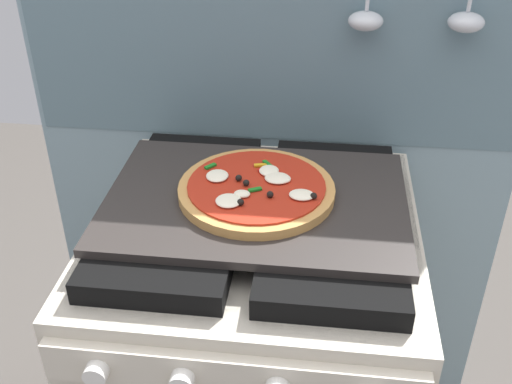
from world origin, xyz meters
TOP-DOWN VIEW (x-y plane):
  - kitchen_backsplash at (0.00, 0.33)m, footprint 1.10×0.09m
  - stove at (-0.00, -0.00)m, footprint 0.60×0.64m
  - baking_tray at (0.00, 0.00)m, footprint 0.54×0.38m
  - pizza_left at (0.00, 0.01)m, footprint 0.28×0.28m

SIDE VIEW (x-z plane):
  - stove at x=0.00m, z-range 0.00..0.90m
  - kitchen_backsplash at x=0.00m, z-range 0.01..1.56m
  - baking_tray at x=0.00m, z-range 0.90..0.92m
  - pizza_left at x=0.00m, z-range 0.91..0.94m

